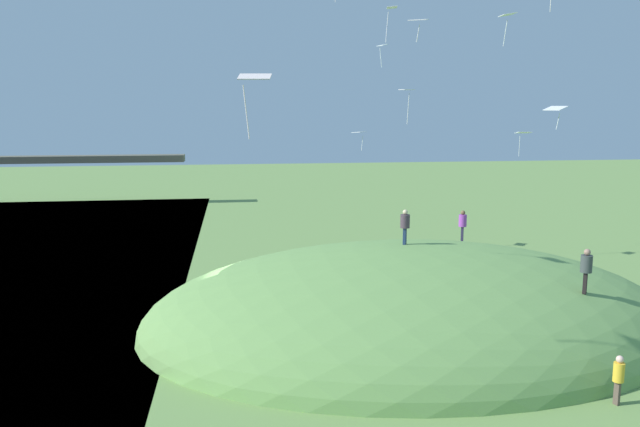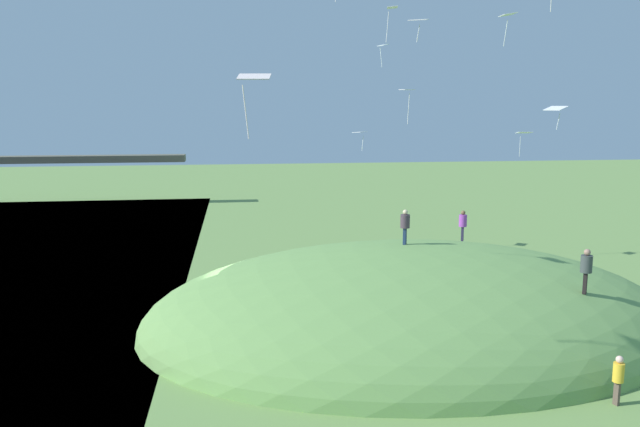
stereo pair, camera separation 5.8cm
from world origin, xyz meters
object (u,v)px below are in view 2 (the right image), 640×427
(kite_0, at_px, (383,47))
(kite_3, at_px, (407,92))
(kite_5, at_px, (253,80))
(mooring_post, at_px, (170,323))
(kite_8, at_px, (392,10))
(person_with_child, at_px, (405,223))
(kite_4, at_px, (418,21))
(kite_6, at_px, (556,109))
(kite_9, at_px, (524,134))
(person_on_hilltop, at_px, (618,374))
(person_near_shore, at_px, (586,266))
(person_walking_path, at_px, (463,222))
(kite_1, at_px, (508,16))
(kite_7, at_px, (360,133))

(kite_0, height_order, kite_3, kite_0)
(kite_5, distance_m, mooring_post, 13.78)
(kite_8, bearing_deg, person_with_child, -99.67)
(kite_4, distance_m, kite_5, 14.37)
(kite_6, height_order, kite_9, kite_6)
(person_on_hilltop, xyz_separation_m, kite_5, (-12.15, 0.75, 9.75))
(kite_3, distance_m, kite_4, 8.44)
(person_near_shore, bearing_deg, kite_5, 143.70)
(person_with_child, bearing_deg, person_walking_path, -27.23)
(kite_3, distance_m, kite_5, 21.32)
(person_on_hilltop, height_order, mooring_post, person_on_hilltop)
(kite_1, relative_size, kite_7, 1.38)
(person_with_child, height_order, kite_9, kite_9)
(kite_1, distance_m, kite_3, 7.22)
(kite_9, distance_m, mooring_post, 27.38)
(person_near_shore, bearing_deg, kite_0, 56.52)
(kite_1, distance_m, kite_6, 6.99)
(person_on_hilltop, bearing_deg, kite_7, -6.56)
(person_with_child, relative_size, mooring_post, 1.75)
(person_with_child, xyz_separation_m, kite_7, (0.36, 13.55, 3.64))
(mooring_post, bearing_deg, kite_6, 6.38)
(kite_0, height_order, kite_6, kite_0)
(person_walking_path, height_order, kite_8, kite_8)
(kite_0, xyz_separation_m, kite_4, (-0.01, -7.74, 0.58))
(person_on_hilltop, xyz_separation_m, kite_8, (-2.83, 22.01, 14.92))
(kite_8, bearing_deg, person_walking_path, -79.19)
(person_near_shore, distance_m, kite_9, 19.55)
(person_walking_path, relative_size, person_near_shore, 0.89)
(person_on_hilltop, bearing_deg, kite_0, -6.33)
(kite_1, bearing_deg, kite_4, -147.98)
(kite_4, height_order, kite_9, kite_4)
(kite_0, distance_m, kite_5, 20.93)
(person_near_shore, relative_size, kite_0, 1.32)
(kite_4, height_order, kite_5, kite_4)
(person_with_child, xyz_separation_m, kite_3, (2.56, 9.71, 6.25))
(person_on_hilltop, xyz_separation_m, kite_4, (-3.89, 12.05, 13.01))
(person_walking_path, bearing_deg, person_on_hilltop, 29.12)
(kite_6, distance_m, kite_9, 12.16)
(kite_7, distance_m, kite_8, 8.12)
(kite_1, bearing_deg, kite_9, 56.55)
(mooring_post, bearing_deg, kite_9, 31.03)
(kite_0, bearing_deg, kite_1, -32.27)
(person_walking_path, relative_size, kite_3, 0.77)
(person_near_shore, xyz_separation_m, kite_6, (1.81, 6.78, 6.16))
(person_with_child, bearing_deg, kite_3, 12.82)
(person_walking_path, xyz_separation_m, kite_5, (-11.11, -11.92, 6.82))
(kite_4, relative_size, kite_9, 0.65)
(kite_4, height_order, kite_8, kite_8)
(person_on_hilltop, bearing_deg, kite_5, 69.03)
(kite_4, bearing_deg, kite_0, 89.92)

